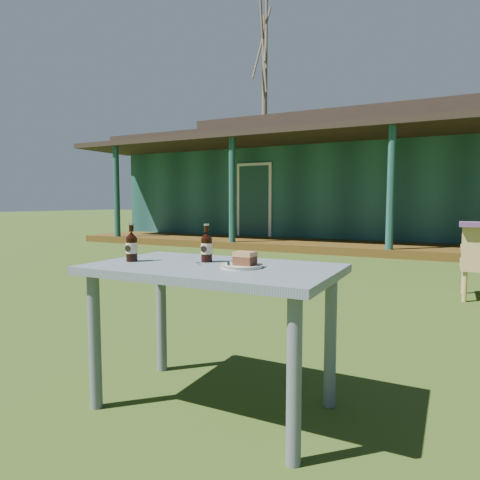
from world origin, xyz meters
The scene contains 10 objects.
ground centered at (0.00, 0.00, 0.00)m, with size 80.00×80.00×0.00m, color #334916.
pavilion centered at (0.00, 9.39, 1.61)m, with size 15.80×8.30×3.45m.
tree_left centered at (-8.00, 17.50, 5.25)m, with size 0.28×0.28×10.50m, color brown.
cafe_table centered at (0.00, -1.60, 0.62)m, with size 1.20×0.70×0.72m.
plate centered at (0.16, -1.60, 0.73)m, with size 0.20×0.20×0.01m.
cake_slice centered at (0.18, -1.60, 0.77)m, with size 0.09×0.09×0.06m.
fork centered at (0.09, -1.61, 0.74)m, with size 0.01×0.14×0.00m, color silver.
cola_bottle_near centered at (-0.09, -1.51, 0.80)m, with size 0.06×0.06×0.20m.
cola_bottle_far centered at (-0.45, -1.67, 0.80)m, with size 0.06×0.06×0.20m.
bottle_cap centered at (-0.08, -1.60, 0.72)m, with size 0.03×0.03×0.01m, color silver.
Camera 1 is at (1.05, -3.39, 1.03)m, focal length 32.00 mm.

